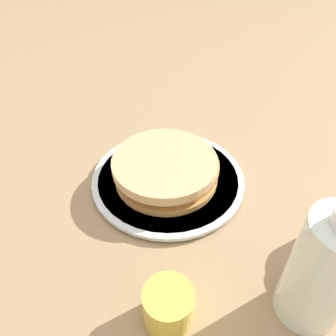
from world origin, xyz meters
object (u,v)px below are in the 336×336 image
Objects in this scene: pancake_stack at (166,167)px; juice_glass at (168,306)px; plate at (168,179)px; water_bottle_near at (324,271)px.

pancake_stack and juice_glass have the same top height.
pancake_stack is (-0.00, -0.00, 0.03)m from plate.
juice_glass is at bearing -66.74° from pancake_stack.
plate is 1.39× the size of pancake_stack.
pancake_stack is 3.16× the size of juice_glass.
plate is at bearing 149.44° from water_bottle_near.
plate is 0.31m from water_bottle_near.
pancake_stack is at bearing 149.93° from water_bottle_near.
pancake_stack is 1.07× the size of water_bottle_near.
pancake_stack is at bearing -156.22° from plate.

